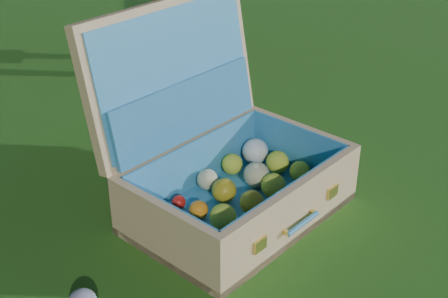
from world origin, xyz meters
TOP-DOWN VIEW (x-y plane):
  - ground at (0.00, 0.00)m, footprint 60.00×60.00m
  - suitcase at (-0.04, 0.16)m, footprint 0.67×0.61m

SIDE VIEW (x-z plane):
  - ground at x=0.00m, z-range 0.00..0.00m
  - suitcase at x=-0.04m, z-range -0.12..0.42m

